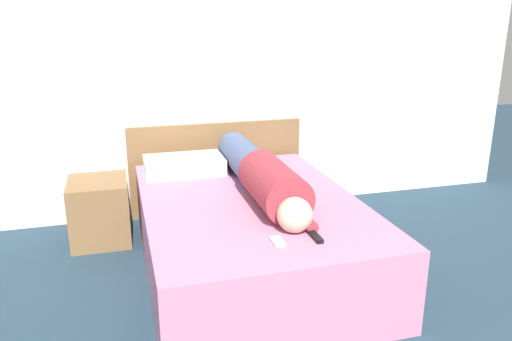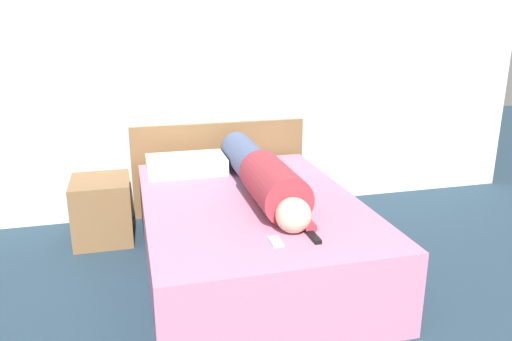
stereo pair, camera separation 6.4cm
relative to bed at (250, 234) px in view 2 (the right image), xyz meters
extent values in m
cube|color=white|center=(0.01, 1.21, 1.04)|extent=(5.94, 0.06, 2.60)
cube|color=#B2708E|center=(0.00, 0.00, 0.00)|extent=(1.43, 2.06, 0.52)
cube|color=brown|center=(0.00, 1.14, 0.15)|extent=(1.55, 0.04, 0.82)
cube|color=brown|center=(-1.02, 0.77, -0.01)|extent=(0.45, 0.50, 0.50)
sphere|color=#DBB293|center=(0.11, -0.59, 0.36)|extent=(0.21, 0.21, 0.21)
cylinder|color=#992D38|center=(0.11, -0.19, 0.41)|extent=(0.31, 0.67, 0.31)
cylinder|color=#47567A|center=(0.11, 0.54, 0.39)|extent=(0.26, 0.80, 0.26)
cylinder|color=#992D38|center=(0.20, -0.54, 0.29)|extent=(0.07, 0.22, 0.07)
cube|color=white|center=(-0.35, 0.73, 0.32)|extent=(0.62, 0.37, 0.13)
cube|color=black|center=(0.19, -0.71, 0.27)|extent=(0.04, 0.15, 0.02)
cube|color=#B2B7BC|center=(-0.03, -0.70, 0.27)|extent=(0.06, 0.13, 0.01)
camera|label=1|loc=(-0.83, -3.08, 1.45)|focal=35.00mm
camera|label=2|loc=(-0.77, -3.10, 1.45)|focal=35.00mm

